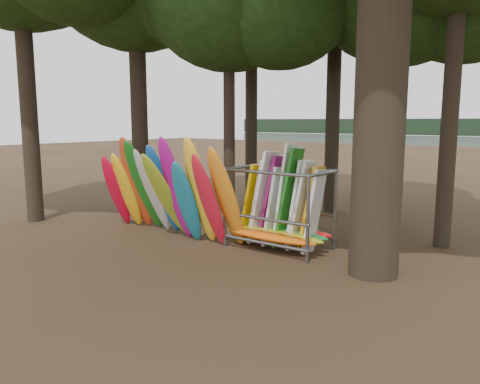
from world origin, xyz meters
The scene contains 3 objects.
ground centered at (0.00, 0.00, 0.00)m, with size 120.00×120.00×0.00m, color #47331E.
kayak_row centered at (-1.60, 0.24, 1.39)m, with size 5.43×2.10×3.20m.
storage_rack centered at (1.82, 1.28, 1.04)m, with size 3.00×1.55×2.91m.
Camera 1 is at (8.65, -9.40, 3.50)m, focal length 35.00 mm.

